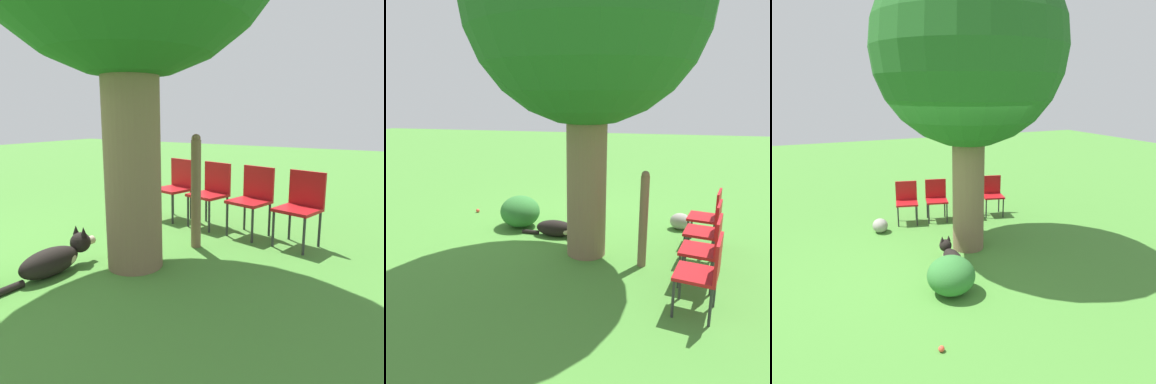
# 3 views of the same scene
# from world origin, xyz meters

# --- Properties ---
(ground_plane) EXTENTS (30.00, 30.00, 0.00)m
(ground_plane) POSITION_xyz_m (0.00, 0.00, 0.00)
(ground_plane) COLOR #478433
(oak_tree) EXTENTS (3.05, 3.05, 4.84)m
(oak_tree) POSITION_xyz_m (-0.27, 0.83, 3.27)
(oak_tree) COLOR #7A6047
(oak_tree) RESTS_ON ground_plane
(dog) EXTENTS (1.10, 0.28, 0.39)m
(dog) POSITION_xyz_m (0.25, 0.30, 0.14)
(dog) COLOR black
(dog) RESTS_ON ground_plane
(fence_post) EXTENTS (0.11, 0.11, 1.28)m
(fence_post) POSITION_xyz_m (-1.06, 1.06, 0.65)
(fence_post) COLOR brown
(fence_post) RESTS_ON ground_plane
(red_chair_0) EXTENTS (0.51, 0.53, 0.86)m
(red_chair_0) POSITION_xyz_m (-1.99, 0.20, 0.50)
(red_chair_0) COLOR #B21419
(red_chair_0) RESTS_ON ground_plane
(red_chair_1) EXTENTS (0.51, 0.53, 0.86)m
(red_chair_1) POSITION_xyz_m (-1.90, 0.82, 0.50)
(red_chair_1) COLOR #B21419
(red_chair_1) RESTS_ON ground_plane
(red_chair_2) EXTENTS (0.51, 0.53, 0.86)m
(red_chair_2) POSITION_xyz_m (-1.81, 1.44, 0.50)
(red_chair_2) COLOR #B21419
(red_chair_2) RESTS_ON ground_plane
(red_chair_3) EXTENTS (0.51, 0.53, 0.86)m
(red_chair_3) POSITION_xyz_m (-1.72, 2.07, 0.50)
(red_chair_3) COLOR #B21419
(red_chair_3) RESTS_ON ground_plane
(tennis_ball) EXTENTS (0.07, 0.07, 0.07)m
(tennis_ball) POSITION_xyz_m (2.09, -0.57, 0.03)
(tennis_ball) COLOR #E54C33
(tennis_ball) RESTS_ON ground_plane
(garden_rock) EXTENTS (0.33, 0.29, 0.27)m
(garden_rock) POSITION_xyz_m (-1.63, -0.44, 0.14)
(garden_rock) COLOR gray
(garden_rock) RESTS_ON ground_plane
(low_shrub) EXTENTS (0.66, 0.66, 0.53)m
(low_shrub) POSITION_xyz_m (1.02, -0.03, 0.27)
(low_shrub) COLOR #337533
(low_shrub) RESTS_ON ground_plane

